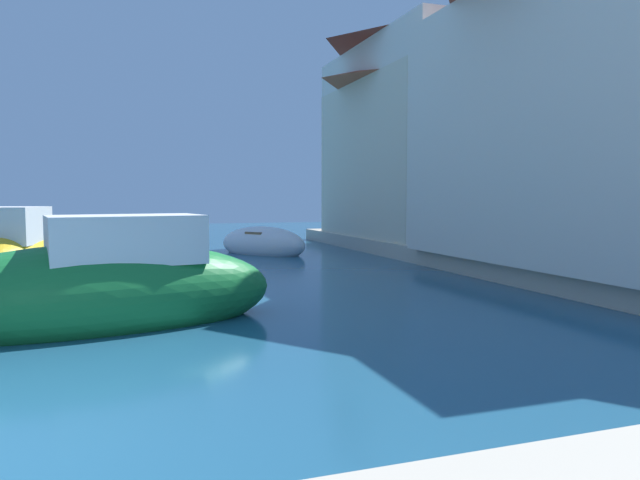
% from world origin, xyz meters
% --- Properties ---
extents(quay_promenade, '(44.00, 32.00, 0.50)m').
position_xyz_m(quay_promenade, '(4.32, -0.37, 0.25)').
color(quay_promenade, '#BCB29E').
rests_on(quay_promenade, ground).
extents(moored_boat_0, '(2.89, 4.74, 2.18)m').
position_xyz_m(moored_boat_0, '(-0.89, 10.97, 0.56)').
color(moored_boat_0, gold).
rests_on(moored_boat_0, ground).
extents(moored_boat_3, '(6.02, 2.83, 2.16)m').
position_xyz_m(moored_boat_3, '(1.16, 4.81, 0.58)').
color(moored_boat_3, '#197233').
rests_on(moored_boat_3, ground).
extents(moored_boat_6, '(3.34, 3.70, 1.29)m').
position_xyz_m(moored_boat_6, '(6.31, 15.48, 0.36)').
color(moored_boat_6, white).
rests_on(moored_boat_6, ground).
extents(waterfront_building_main, '(6.97, 9.36, 7.74)m').
position_xyz_m(waterfront_building_main, '(13.00, 6.42, 4.43)').
color(waterfront_building_main, silver).
rests_on(waterfront_building_main, quay_promenade).
extents(waterfront_building_annex, '(6.11, 9.74, 8.34)m').
position_xyz_m(waterfront_building_annex, '(13.00, 15.41, 4.72)').
color(waterfront_building_annex, silver).
rests_on(waterfront_building_annex, quay_promenade).
extents(waterfront_building_far, '(6.13, 8.77, 7.03)m').
position_xyz_m(waterfront_building_far, '(13.00, 15.86, 4.07)').
color(waterfront_building_far, beige).
rests_on(waterfront_building_far, quay_promenade).
extents(quayside_tree, '(2.30, 2.30, 3.69)m').
position_xyz_m(quayside_tree, '(13.70, 9.60, 3.03)').
color(quayside_tree, brown).
rests_on(quayside_tree, quay_promenade).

